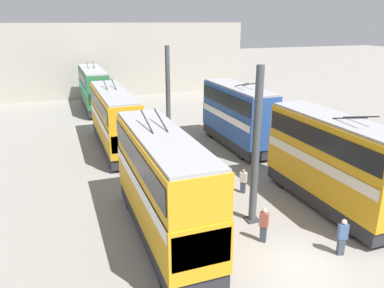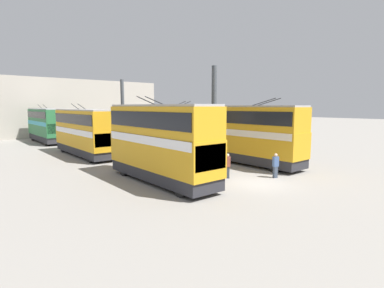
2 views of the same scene
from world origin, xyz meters
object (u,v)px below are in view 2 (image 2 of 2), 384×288
object	(u,v)px
person_aisle_foreground	(227,165)
oil_drum	(130,156)
bus_right_mid	(84,130)
bus_left_far	(176,126)
bus_left_near	(254,132)
person_by_right_row	(170,160)
person_by_left_row	(276,165)
bus_right_far	(46,123)
bus_right_near	(160,139)
person_aisle_midway	(198,156)

from	to	relation	value
person_aisle_foreground	oil_drum	bearing A→B (deg)	55.51
bus_right_mid	oil_drum	distance (m)	6.22
bus_left_far	person_aisle_foreground	size ratio (longest dim) A/B	5.05
bus_left_near	person_by_right_row	bearing A→B (deg)	68.92
bus_left_near	person_by_left_row	world-z (taller)	bus_left_near
bus_right_far	person_by_right_row	distance (m)	27.19
bus_right_far	person_aisle_foreground	size ratio (longest dim) A/B	5.96
bus_right_mid	bus_right_near	bearing A→B (deg)	180.00
bus_left_far	person_aisle_midway	bearing A→B (deg)	155.82
person_aisle_foreground	person_by_left_row	size ratio (longest dim) A/B	1.00
bus_left_near	bus_right_near	distance (m)	9.71
person_by_left_row	oil_drum	xyz separation A→B (m)	(13.40, 4.63, -0.54)
person_by_right_row	bus_left_near	bearing A→B (deg)	-145.23
person_by_right_row	oil_drum	xyz separation A→B (m)	(6.58, 0.09, -0.48)
person_aisle_foreground	person_by_left_row	bearing A→B (deg)	-81.36
bus_left_near	person_aisle_foreground	size ratio (longest dim) A/B	5.10
person_aisle_midway	person_aisle_foreground	bearing A→B (deg)	-150.47
bus_right_mid	person_by_right_row	distance (m)	12.20
bus_right_mid	person_aisle_foreground	size ratio (longest dim) A/B	6.31
bus_left_far	bus_right_mid	size ratio (longest dim) A/B	0.80
person_by_left_row	oil_drum	world-z (taller)	person_by_left_row
oil_drum	person_aisle_foreground	bearing A→B (deg)	-170.65
bus_left_near	person_by_left_row	size ratio (longest dim) A/B	5.12
bus_left_far	person_by_right_row	world-z (taller)	bus_left_far
bus_left_near	person_aisle_foreground	distance (m)	6.05
person_by_right_row	bus_right_near	bearing A→B (deg)	100.52
bus_right_far	person_by_right_row	size ratio (longest dim) A/B	6.31
bus_left_near	person_by_left_row	bearing A→B (deg)	147.50
bus_left_near	person_by_right_row	size ratio (longest dim) A/B	5.40
person_by_right_row	person_aisle_midway	size ratio (longest dim) A/B	1.09
bus_right_far	person_aisle_foreground	world-z (taller)	bus_right_far
bus_left_far	person_by_right_row	bearing A→B (deg)	141.04
person_by_left_row	person_aisle_midway	world-z (taller)	person_by_left_row
person_aisle_midway	bus_right_near	bearing A→B (deg)	163.90
bus_right_near	person_by_right_row	size ratio (longest dim) A/B	5.91
bus_left_near	bus_left_far	bearing A→B (deg)	0.00
bus_left_near	person_aisle_midway	distance (m)	5.40
bus_right_mid	person_by_right_row	size ratio (longest dim) A/B	6.68
person_by_left_row	person_aisle_midway	distance (m)	7.40
bus_right_far	person_aisle_foreground	xyz separation A→B (m)	(-31.69, -4.34, -1.81)
bus_right_far	person_by_right_row	xyz separation A→B (m)	(-27.00, -2.57, -1.87)
bus_right_far	person_by_right_row	bearing A→B (deg)	-174.57
bus_left_far	oil_drum	bearing A→B (deg)	107.27
bus_right_near	bus_right_mid	world-z (taller)	bus_right_near
bus_left_near	bus_left_far	world-z (taller)	bus_left_near
person_by_right_row	person_by_left_row	world-z (taller)	person_by_left_row
person_by_right_row	person_aisle_midway	distance (m)	3.43
person_by_right_row	oil_drum	world-z (taller)	person_by_right_row
person_aisle_midway	person_by_left_row	bearing A→B (deg)	-124.06
person_by_right_row	bus_right_mid	bearing A→B (deg)	-21.86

